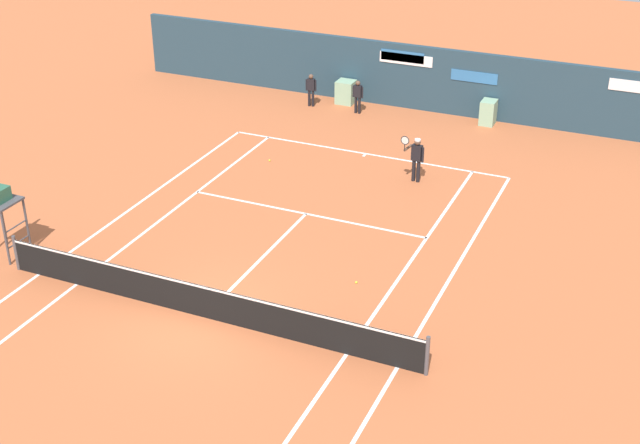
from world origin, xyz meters
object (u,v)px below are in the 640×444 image
tennis_ball_near_service_line (356,282)px  tennis_ball_mid_court (270,160)px  ball_kid_left_post (311,88)px  ball_kid_right_post (358,95)px  player_on_baseline (416,156)px

tennis_ball_near_service_line → tennis_ball_mid_court: bearing=132.3°
tennis_ball_near_service_line → ball_kid_left_post: bearing=119.2°
ball_kid_right_post → tennis_ball_mid_court: ball_kid_right_post is taller
ball_kid_left_post → ball_kid_right_post: bearing=171.9°
ball_kid_right_post → tennis_ball_mid_court: 6.00m
ball_kid_left_post → tennis_ball_near_service_line: ball_kid_left_post is taller
player_on_baseline → ball_kid_left_post: 8.31m
ball_kid_left_post → ball_kid_right_post: 2.08m
player_on_baseline → ball_kid_left_post: size_ratio=1.30×
ball_kid_left_post → tennis_ball_mid_court: size_ratio=20.31×
ball_kid_left_post → tennis_ball_mid_court: 5.98m
tennis_ball_near_service_line → tennis_ball_mid_court: same height
player_on_baseline → ball_kid_left_post: (-6.32, 5.39, -0.15)m
ball_kid_right_post → tennis_ball_mid_court: size_ratio=20.30×
ball_kid_left_post → tennis_ball_near_service_line: 14.22m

